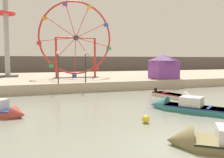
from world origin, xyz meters
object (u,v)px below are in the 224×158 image
ferris_wheel_red_frame (76,39)px  mooring_buoy_orange (146,119)px  promenade_lamp_near (58,62)px  carnival_booth_purple_stall (164,66)px  motorboat_pale_grey (177,96)px  drop_tower_steel_tower (6,32)px  promenade_lamp_far (85,62)px  motorboat_faded_red (2,112)px  motorboat_teal_painted (183,107)px  motorboat_olive_wood (218,143)px

ferris_wheel_red_frame → mooring_buoy_orange: 21.65m
promenade_lamp_near → carnival_booth_purple_stall: bearing=7.9°
promenade_lamp_near → mooring_buoy_orange: size_ratio=7.64×
motorboat_pale_grey → ferris_wheel_red_frame: ferris_wheel_red_frame is taller
drop_tower_steel_tower → promenade_lamp_far: bearing=-54.4°
motorboat_faded_red → drop_tower_steel_tower: size_ratio=0.27×
drop_tower_steel_tower → carnival_booth_purple_stall: 22.71m
motorboat_faded_red → drop_tower_steel_tower: bearing=128.1°
motorboat_faded_red → ferris_wheel_red_frame: size_ratio=0.34×
motorboat_teal_painted → carnival_booth_purple_stall: bearing=-62.9°
drop_tower_steel_tower → promenade_lamp_far: (8.71, -12.16, -4.19)m
ferris_wheel_red_frame → promenade_lamp_far: size_ratio=3.10×
carnival_booth_purple_stall → motorboat_pale_grey: bearing=-111.3°
motorboat_faded_red → mooring_buoy_orange: (7.72, -4.23, -0.11)m
motorboat_faded_red → promenade_lamp_far: size_ratio=1.06×
ferris_wheel_red_frame → drop_tower_steel_tower: (-9.06, 5.04, 1.19)m
ferris_wheel_red_frame → mooring_buoy_orange: (-0.15, -20.78, -6.08)m
motorboat_teal_painted → mooring_buoy_orange: bearing=79.9°
motorboat_pale_grey → motorboat_olive_wood: 12.28m
motorboat_olive_wood → ferris_wheel_red_frame: ferris_wheel_red_frame is taller
carnival_booth_purple_stall → promenade_lamp_far: 11.09m
motorboat_teal_painted → ferris_wheel_red_frame: size_ratio=0.53×
ferris_wheel_red_frame → drop_tower_steel_tower: size_ratio=0.78×
motorboat_pale_grey → motorboat_olive_wood: size_ratio=0.98×
ferris_wheel_red_frame → promenade_lamp_far: 7.74m
promenade_lamp_far → motorboat_pale_grey: bearing=-47.0°
motorboat_olive_wood → drop_tower_steel_tower: size_ratio=0.36×
motorboat_olive_wood → motorboat_pale_grey: bearing=-80.8°
motorboat_pale_grey → mooring_buoy_orange: 9.17m
promenade_lamp_near → motorboat_faded_red: bearing=-116.1°
motorboat_olive_wood → motorboat_faded_red: (-8.53, 8.67, 0.07)m
promenade_lamp_far → mooring_buoy_orange: (0.20, -13.66, -3.08)m
motorboat_faded_red → drop_tower_steel_tower: 22.78m
drop_tower_steel_tower → mooring_buoy_orange: size_ratio=30.35×
motorboat_faded_red → promenade_lamp_near: bearing=98.9°
mooring_buoy_orange → promenade_lamp_near: bearing=103.2°
ferris_wheel_red_frame → carnival_booth_purple_stall: bearing=-26.7°
motorboat_teal_painted → mooring_buoy_orange: size_ratio=12.69×
motorboat_teal_painted → motorboat_pale_grey: bearing=-66.8°
motorboat_pale_grey → motorboat_teal_painted: bearing=-45.2°
ferris_wheel_red_frame → mooring_buoy_orange: ferris_wheel_red_frame is taller
motorboat_teal_painted → mooring_buoy_orange: motorboat_teal_painted is taller
motorboat_pale_grey → promenade_lamp_far: size_ratio=1.41×
carnival_booth_purple_stall → mooring_buoy_orange: size_ratio=8.47×
drop_tower_steel_tower → promenade_lamp_far: size_ratio=3.96×
motorboat_olive_wood → motorboat_faded_red: motorboat_faded_red is taller
motorboat_faded_red → mooring_buoy_orange: 8.80m
motorboat_olive_wood → motorboat_faded_red: bearing=-8.4°
motorboat_olive_wood → promenade_lamp_near: promenade_lamp_near is taller
drop_tower_steel_tower → mooring_buoy_orange: (8.91, -25.82, -7.27)m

